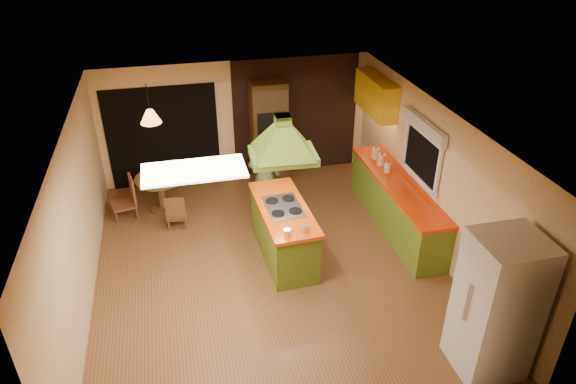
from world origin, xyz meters
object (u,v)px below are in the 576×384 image
object	(u,v)px
refrigerator	(497,306)
wall_oven	(269,132)
canister_large	(376,154)
man	(265,177)
dining_table	(160,187)
kitchen_island	(284,231)

from	to	relation	value
refrigerator	wall_oven	world-z (taller)	wall_oven
refrigerator	canister_large	distance (m)	4.22
man	canister_large	world-z (taller)	man
wall_oven	canister_large	xyz separation A→B (m)	(1.79, -1.37, -0.05)
refrigerator	dining_table	bearing A→B (deg)	129.32
man	wall_oven	bearing A→B (deg)	-93.21
wall_oven	canister_large	world-z (taller)	wall_oven
wall_oven	dining_table	world-z (taller)	wall_oven
wall_oven	dining_table	distance (m)	2.45
canister_large	refrigerator	bearing A→B (deg)	-91.93
kitchen_island	wall_oven	bearing A→B (deg)	81.05
kitchen_island	man	distance (m)	1.34
kitchen_island	refrigerator	bearing A→B (deg)	-57.67
kitchen_island	dining_table	xyz separation A→B (m)	(-1.93, 1.98, 0.00)
refrigerator	wall_oven	distance (m)	5.83
kitchen_island	dining_table	distance (m)	2.77
man	canister_large	size ratio (longest dim) A/B	8.06
dining_table	canister_large	xyz separation A→B (m)	(4.05, -0.63, 0.54)
man	dining_table	bearing A→B (deg)	-8.74
dining_table	canister_large	world-z (taller)	canister_large
man	refrigerator	world-z (taller)	refrigerator
refrigerator	canister_large	world-z (taller)	refrigerator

